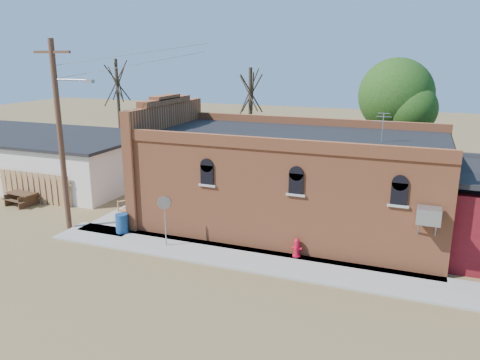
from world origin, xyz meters
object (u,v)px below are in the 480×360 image
(utility_pole, at_px, (61,132))
(stop_sign, at_px, (165,207))
(picnic_table, at_px, (22,197))
(trash_barrel, at_px, (122,223))
(fire_hydrant, at_px, (297,248))
(brick_bar, at_px, (287,180))

(utility_pole, relative_size, stop_sign, 3.91)
(picnic_table, bearing_deg, stop_sign, -4.27)
(trash_barrel, bearing_deg, utility_pole, -173.98)
(utility_pole, distance_m, fire_hydrant, 12.11)
(trash_barrel, bearing_deg, brick_bar, 29.91)
(utility_pole, height_order, fire_hydrant, utility_pole)
(fire_hydrant, bearing_deg, picnic_table, 173.02)
(trash_barrel, bearing_deg, fire_hydrant, 2.00)
(brick_bar, distance_m, stop_sign, 6.26)
(utility_pole, distance_m, trash_barrel, 5.11)
(stop_sign, bearing_deg, fire_hydrant, -9.16)
(stop_sign, height_order, picnic_table, stop_sign)
(utility_pole, height_order, trash_barrel, utility_pole)
(fire_hydrant, height_order, trash_barrel, trash_barrel)
(picnic_table, bearing_deg, brick_bar, 16.78)
(stop_sign, xyz_separation_m, picnic_table, (-10.69, 2.33, -1.37))
(brick_bar, xyz_separation_m, stop_sign, (-4.20, -4.62, -0.49))
(utility_pole, distance_m, stop_sign, 6.32)
(brick_bar, relative_size, stop_sign, 7.13)
(stop_sign, distance_m, picnic_table, 11.02)
(utility_pole, bearing_deg, trash_barrel, 6.02)
(utility_pole, xyz_separation_m, stop_sign, (5.59, -0.33, -2.92))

